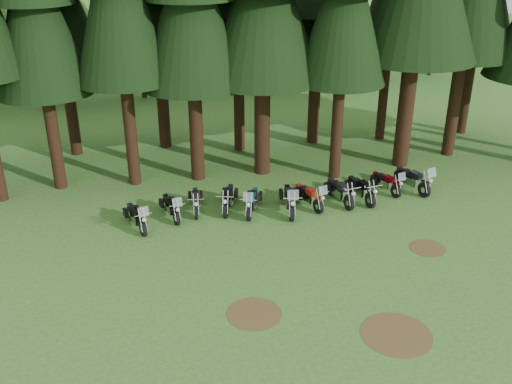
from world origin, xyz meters
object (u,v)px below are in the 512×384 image
(motorcycle_1, at_px, (171,208))
(motorcycle_4, at_px, (252,202))
(motorcycle_7, at_px, (340,192))
(motorcycle_5, at_px, (289,201))
(motorcycle_8, at_px, (361,190))
(motorcycle_6, at_px, (309,197))
(motorcycle_10, at_px, (412,180))
(motorcycle_9, at_px, (386,183))
(motorcycle_2, at_px, (196,202))
(motorcycle_3, at_px, (228,199))
(motorcycle_0, at_px, (137,218))

(motorcycle_1, bearing_deg, motorcycle_4, -16.35)
(motorcycle_7, bearing_deg, motorcycle_5, -179.40)
(motorcycle_7, relative_size, motorcycle_8, 1.00)
(motorcycle_5, height_order, motorcycle_6, motorcycle_5)
(motorcycle_7, bearing_deg, motorcycle_10, -1.48)
(motorcycle_4, distance_m, motorcycle_10, 7.89)
(motorcycle_6, height_order, motorcycle_7, motorcycle_6)
(motorcycle_10, bearing_deg, motorcycle_6, 171.98)
(motorcycle_9, bearing_deg, motorcycle_2, 164.88)
(motorcycle_8, bearing_deg, motorcycle_2, 167.32)
(motorcycle_5, distance_m, motorcycle_7, 2.51)
(motorcycle_2, height_order, motorcycle_8, motorcycle_8)
(motorcycle_3, distance_m, motorcycle_5, 2.68)
(motorcycle_4, xyz_separation_m, motorcycle_9, (6.60, 0.65, -0.04))
(motorcycle_5, distance_m, motorcycle_6, 1.03)
(motorcycle_8, distance_m, motorcycle_9, 1.61)
(motorcycle_1, distance_m, motorcycle_5, 5.10)
(motorcycle_4, bearing_deg, motorcycle_0, -154.53)
(motorcycle_9, bearing_deg, motorcycle_4, 170.77)
(motorcycle_0, relative_size, motorcycle_1, 1.03)
(motorcycle_4, height_order, motorcycle_7, motorcycle_4)
(motorcycle_0, height_order, motorcycle_3, motorcycle_0)
(motorcycle_1, height_order, motorcycle_4, motorcycle_4)
(motorcycle_0, distance_m, motorcycle_9, 11.59)
(motorcycle_7, bearing_deg, motorcycle_4, 172.59)
(motorcycle_3, bearing_deg, motorcycle_2, -168.18)
(motorcycle_8, bearing_deg, motorcycle_6, 174.54)
(motorcycle_5, xyz_separation_m, motorcycle_10, (6.28, 0.85, -0.01))
(motorcycle_6, bearing_deg, motorcycle_3, 155.69)
(motorcycle_0, relative_size, motorcycle_9, 1.05)
(motorcycle_1, distance_m, motorcycle_4, 3.49)
(motorcycle_1, xyz_separation_m, motorcycle_5, (5.06, -0.63, 0.07))
(motorcycle_0, xyz_separation_m, motorcycle_10, (12.83, 0.86, 0.05))
(motorcycle_7, bearing_deg, motorcycle_6, 175.32)
(motorcycle_2, distance_m, motorcycle_4, 2.47)
(motorcycle_6, distance_m, motorcycle_9, 4.07)
(motorcycle_1, relative_size, motorcycle_5, 0.86)
(motorcycle_2, height_order, motorcycle_9, motorcycle_9)
(motorcycle_0, distance_m, motorcycle_3, 4.09)
(motorcycle_3, height_order, motorcycle_4, motorcycle_4)
(motorcycle_8, bearing_deg, motorcycle_9, 12.41)
(motorcycle_6, height_order, motorcycle_8, motorcycle_6)
(motorcycle_9, relative_size, motorcycle_10, 0.86)
(motorcycle_5, distance_m, motorcycle_8, 3.52)
(motorcycle_3, bearing_deg, motorcycle_7, 12.78)
(motorcycle_4, bearing_deg, motorcycle_3, 172.31)
(motorcycle_4, distance_m, motorcycle_5, 1.62)
(motorcycle_0, xyz_separation_m, motorcycle_4, (4.95, 0.33, 0.01))
(motorcycle_3, distance_m, motorcycle_6, 3.57)
(motorcycle_6, relative_size, motorcycle_10, 0.91)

